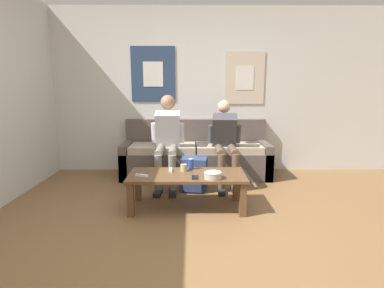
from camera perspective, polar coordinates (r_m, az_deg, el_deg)
name	(u,v)px	position (r m, az deg, el deg)	size (l,w,h in m)	color
ground_plane	(190,243)	(2.76, -0.36, -18.27)	(18.00, 18.00, 0.00)	brown
wall_back	(190,91)	(4.81, -0.37, 10.02)	(10.00, 0.07, 2.55)	silver
couch	(196,157)	(4.58, 0.70, -2.48)	(2.20, 0.70, 0.84)	#564C47
coffee_table	(187,179)	(3.35, -1.00, -6.76)	(1.29, 0.56, 0.40)	brown
person_seated_adult	(167,136)	(4.15, -4.78, 1.44)	(0.47, 0.93, 1.23)	gray
person_seated_teen	(225,139)	(4.19, 6.37, 0.94)	(0.47, 0.92, 1.16)	brown
backpack	(194,175)	(3.93, 0.32, -5.95)	(0.37, 0.31, 0.44)	navy
ceramic_bowl	(213,175)	(3.17, 3.97, -5.86)	(0.19, 0.19, 0.07)	#B7B2A8
pillar_candle	(184,168)	(3.42, -1.60, -4.53)	(0.08, 0.08, 0.09)	tan
drink_can_blue	(191,164)	(3.50, -0.24, -3.82)	(0.07, 0.07, 0.12)	#28479E
game_controller_near_left	(170,170)	(3.44, -4.13, -4.98)	(0.04, 0.15, 0.03)	white
game_controller_near_right	(141,175)	(3.28, -9.62, -5.92)	(0.15, 0.09, 0.03)	white
cell_phone	(195,177)	(3.19, 0.56, -6.35)	(0.07, 0.14, 0.01)	black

